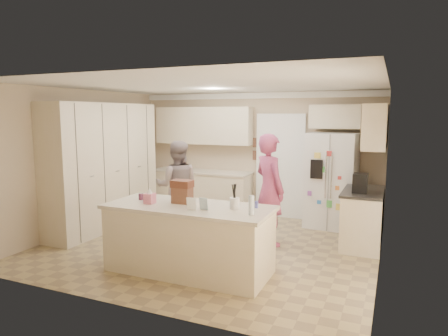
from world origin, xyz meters
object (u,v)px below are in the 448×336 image
at_px(tissue_box, 150,198).
at_px(dollhouse_body, 182,195).
at_px(teen_girl, 269,189).
at_px(utensil_crock, 235,203).
at_px(island_base, 189,240).
at_px(refrigerator, 331,180).
at_px(coffee_maker, 360,183).
at_px(teen_boy, 177,186).

relative_size(tissue_box, dollhouse_body, 0.54).
bearing_deg(dollhouse_body, teen_girl, 61.08).
relative_size(utensil_crock, tissue_box, 1.07).
relative_size(island_base, dollhouse_body, 8.46).
bearing_deg(island_base, tissue_box, -169.70).
xyz_separation_m(island_base, utensil_crock, (0.65, 0.05, 0.56)).
distance_m(refrigerator, coffee_maker, 1.27).
relative_size(coffee_maker, island_base, 0.14).
bearing_deg(refrigerator, tissue_box, -118.91).
distance_m(island_base, utensil_crock, 0.86).
relative_size(refrigerator, island_base, 0.82).
distance_m(island_base, teen_girl, 1.77).
bearing_deg(island_base, teen_boy, 124.24).
bearing_deg(utensil_crock, refrigerator, 74.92).
relative_size(refrigerator, utensil_crock, 12.00).
relative_size(coffee_maker, tissue_box, 2.14).
bearing_deg(coffee_maker, teen_girl, -166.62).
bearing_deg(coffee_maker, teen_boy, -175.44).
bearing_deg(teen_boy, coffee_maker, 160.65).
distance_m(tissue_box, dollhouse_body, 0.45).
relative_size(coffee_maker, dollhouse_body, 1.15).
bearing_deg(refrigerator, coffee_maker, -57.65).
bearing_deg(tissue_box, coffee_maker, 37.57).
distance_m(coffee_maker, dollhouse_body, 2.84).
height_order(tissue_box, teen_boy, teen_boy).
bearing_deg(teen_girl, island_base, 106.84).
xyz_separation_m(coffee_maker, dollhouse_body, (-2.20, -1.80, -0.03)).
height_order(teen_boy, teen_girl, teen_girl).
relative_size(tissue_box, teen_girl, 0.08).
bearing_deg(utensil_crock, dollhouse_body, 176.42).
distance_m(refrigerator, teen_boy, 2.91).
relative_size(refrigerator, dollhouse_body, 6.92).
xyz_separation_m(utensil_crock, tissue_box, (-1.20, -0.15, -0.00)).
xyz_separation_m(island_base, tissue_box, (-0.55, -0.10, 0.56)).
xyz_separation_m(island_base, teen_girl, (0.66, 1.57, 0.48)).
height_order(refrigerator, teen_girl, teen_girl).
distance_m(refrigerator, teen_girl, 1.64).
xyz_separation_m(coffee_maker, island_base, (-2.05, -1.90, -0.63)).
xyz_separation_m(island_base, teen_boy, (-1.12, 1.65, 0.40)).
distance_m(dollhouse_body, teen_boy, 1.84).
bearing_deg(island_base, teen_girl, 67.14).
relative_size(coffee_maker, teen_girl, 0.16).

